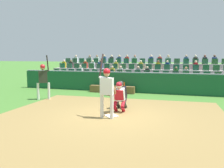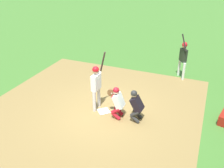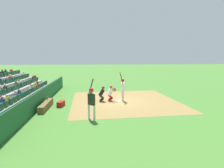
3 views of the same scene
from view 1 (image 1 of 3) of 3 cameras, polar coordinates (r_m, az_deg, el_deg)
name	(u,v)px [view 1 (image 1 of 3)]	position (r m, az deg, el deg)	size (l,w,h in m)	color
ground_plane	(112,116)	(8.92, -0.10, -8.01)	(160.00, 160.00, 0.00)	#42762D
infield_dirt_patch	(107,119)	(8.46, -1.14, -8.82)	(8.75, 8.49, 0.01)	olive
home_plate_marker	(112,116)	(8.92, -0.10, -7.91)	(0.44, 0.44, 0.02)	white
batter_at_plate	(107,87)	(8.40, -1.37, -0.74)	(0.59, 0.45, 2.40)	silver
catcher_crouching	(119,95)	(9.33, 1.74, -2.83)	(0.48, 0.73, 1.29)	#B01623
home_plate_umpire	(121,93)	(10.04, 2.33, -2.32)	(0.46, 0.50, 1.26)	#2A2928
dugout_wall	(140,83)	(14.50, 7.04, 0.28)	(16.82, 0.24, 1.31)	#15512C
dugout_bench	(112,89)	(14.43, 0.00, -1.34)	(2.89, 0.40, 0.44)	brown
water_bottle_on_bench	(124,84)	(14.23, 3.06, -0.03)	(0.07, 0.07, 0.27)	#D84B16
equipment_duffel_bag	(114,92)	(13.41, 0.47, -2.10)	(0.82, 0.36, 0.38)	maroon
on_deck_batter	(43,77)	(12.64, -16.83, 1.60)	(0.70, 0.49, 2.37)	silver
bleacher_stand	(149,77)	(18.20, 9.16, 1.75)	(16.56, 4.03, 2.42)	#A29B9A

